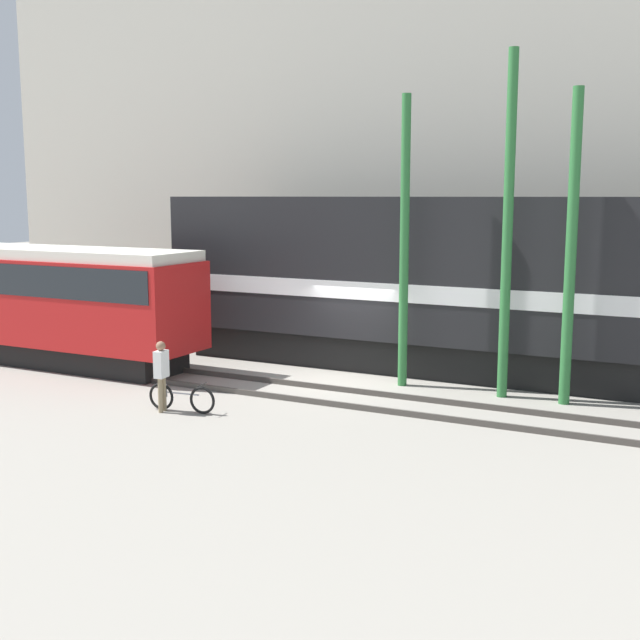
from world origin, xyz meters
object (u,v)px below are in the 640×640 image
streetcar (47,297)px  bicycle (182,398)px  utility_pole_left (404,243)px  utility_pole_center (508,228)px  utility_pole_right (571,250)px  person (161,369)px  freight_locomotive (446,281)px

streetcar → bicycle: size_ratio=5.82×
utility_pole_left → utility_pole_center: bearing=0.0°
streetcar → utility_pole_right: (14.90, 2.13, 1.77)m
streetcar → person: (6.59, -2.95, -0.98)m
utility_pole_center → utility_pole_right: 1.61m
streetcar → person: size_ratio=6.02×
freight_locomotive → utility_pole_center: (2.24, -2.13, 1.64)m
utility_pole_left → utility_pole_right: (4.24, 0.00, -0.04)m
bicycle → utility_pole_right: size_ratio=0.23×
utility_pole_left → person: bearing=-128.6°
person → bicycle: bearing=25.7°
bicycle → utility_pole_center: size_ratio=0.20×
person → utility_pole_center: 9.07m
utility_pole_left → utility_pole_right: bearing=0.0°
freight_locomotive → bicycle: freight_locomotive is taller
bicycle → utility_pole_center: 8.93m
person → utility_pole_left: 7.08m
bicycle → person: bearing=-154.3°
bicycle → utility_pole_left: utility_pole_left is taller
freight_locomotive → utility_pole_left: bearing=-102.4°
bicycle → person: 0.83m
streetcar → utility_pole_left: utility_pole_left is taller
freight_locomotive → utility_pole_left: 2.48m
bicycle → utility_pole_right: (7.89, 4.89, 3.45)m
utility_pole_left → utility_pole_center: (2.70, 0.00, 0.46)m
streetcar → utility_pole_right: bearing=8.1°
streetcar → bicycle: 7.71m
person → utility_pole_right: size_ratio=0.22×
streetcar → utility_pole_center: size_ratio=1.19×
person → utility_pole_right: 10.12m
freight_locomotive → utility_pole_center: utility_pole_center is taller
person → utility_pole_center: (6.77, 5.08, 3.25)m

